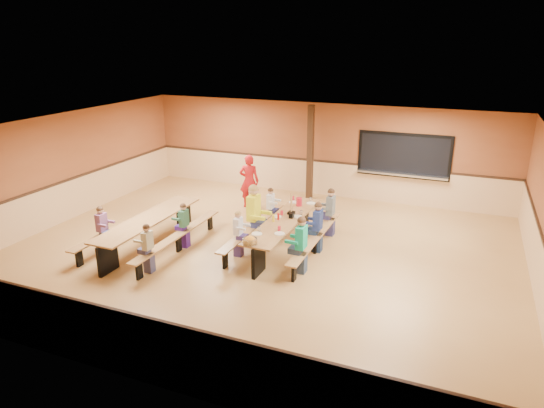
% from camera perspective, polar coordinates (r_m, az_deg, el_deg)
% --- Properties ---
extents(ground, '(12.00, 12.00, 0.00)m').
position_cam_1_polar(ground, '(11.85, -1.38, -5.63)').
color(ground, olive).
rests_on(ground, ground).
extents(room_envelope, '(12.04, 10.04, 3.02)m').
position_cam_1_polar(room_envelope, '(11.58, -1.41, -2.52)').
color(room_envelope, brown).
rests_on(room_envelope, ground).
extents(kitchen_pass_through, '(2.78, 0.28, 1.38)m').
position_cam_1_polar(kitchen_pass_through, '(15.31, 15.23, 5.30)').
color(kitchen_pass_through, black).
rests_on(kitchen_pass_through, ground).
extents(structural_post, '(0.18, 0.18, 3.00)m').
position_cam_1_polar(structural_post, '(15.36, 4.52, 5.99)').
color(structural_post, black).
rests_on(structural_post, ground).
extents(cafeteria_table_main, '(1.91, 3.70, 0.74)m').
position_cam_1_polar(cafeteria_table_main, '(11.89, 1.42, -2.80)').
color(cafeteria_table_main, '#9A6D3D').
rests_on(cafeteria_table_main, ground).
extents(cafeteria_table_second, '(1.91, 3.70, 0.74)m').
position_cam_1_polar(cafeteria_table_second, '(12.34, -14.24, -2.56)').
color(cafeteria_table_second, '#9A6D3D').
rests_on(cafeteria_table_second, ground).
extents(seated_child_white_left, '(0.33, 0.27, 1.12)m').
position_cam_1_polar(seated_child_white_left, '(11.45, -3.99, -3.53)').
color(seated_child_white_left, white).
rests_on(seated_child_white_left, ground).
extents(seated_adult_yellow, '(0.51, 0.41, 1.49)m').
position_cam_1_polar(seated_adult_yellow, '(12.13, -2.17, -1.24)').
color(seated_adult_yellow, yellow).
rests_on(seated_adult_yellow, ground).
extents(seated_child_grey_left, '(0.32, 0.26, 1.11)m').
position_cam_1_polar(seated_child_grey_left, '(13.14, -0.18, -0.49)').
color(seated_child_grey_left, white).
rests_on(seated_child_grey_left, ground).
extents(seated_child_teal_right, '(0.41, 0.33, 1.29)m').
position_cam_1_polar(seated_child_teal_right, '(10.62, 3.45, -4.88)').
color(seated_child_teal_right, '#139A72').
rests_on(seated_child_teal_right, ground).
extents(seated_child_navy_right, '(0.38, 0.31, 1.24)m').
position_cam_1_polar(seated_child_navy_right, '(11.69, 5.38, -2.77)').
color(seated_child_navy_right, navy).
rests_on(seated_child_navy_right, ground).
extents(seated_child_char_right, '(0.39, 0.32, 1.25)m').
position_cam_1_polar(seated_child_char_right, '(12.70, 6.88, -0.99)').
color(seated_child_char_right, '#545C60').
rests_on(seated_child_char_right, ground).
extents(seated_child_purple_sec, '(0.34, 0.28, 1.16)m').
position_cam_1_polar(seated_child_purple_sec, '(12.31, -19.33, -2.88)').
color(seated_child_purple_sec, '#824E7B').
rests_on(seated_child_purple_sec, ground).
extents(seated_child_green_sec, '(0.33, 0.27, 1.12)m').
position_cam_1_polar(seated_child_green_sec, '(12.10, -10.29, -2.53)').
color(seated_child_green_sec, '#2E6348').
rests_on(seated_child_green_sec, ground).
extents(seated_child_tan_sec, '(0.32, 0.27, 1.12)m').
position_cam_1_polar(seated_child_tan_sec, '(10.99, -14.38, -5.11)').
color(seated_child_tan_sec, '#AEAA89').
rests_on(seated_child_tan_sec, ground).
extents(standing_woman, '(0.68, 0.54, 1.64)m').
position_cam_1_polar(standing_woman, '(14.72, -2.71, 2.71)').
color(standing_woman, red).
rests_on(standing_woman, ground).
extents(punch_pitcher, '(0.16, 0.16, 0.22)m').
position_cam_1_polar(punch_pitcher, '(12.75, 3.21, 0.26)').
color(punch_pitcher, red).
rests_on(punch_pitcher, cafeteria_table_main).
extents(chip_bowl, '(0.32, 0.32, 0.15)m').
position_cam_1_polar(chip_bowl, '(10.43, -2.61, -4.31)').
color(chip_bowl, orange).
rests_on(chip_bowl, cafeteria_table_main).
extents(napkin_dispenser, '(0.10, 0.14, 0.13)m').
position_cam_1_polar(napkin_dispenser, '(11.90, 2.32, -1.34)').
color(napkin_dispenser, black).
rests_on(napkin_dispenser, cafeteria_table_main).
extents(condiment_mustard, '(0.06, 0.06, 0.17)m').
position_cam_1_polar(condiment_mustard, '(11.64, 0.17, -1.69)').
color(condiment_mustard, yellow).
rests_on(condiment_mustard, cafeteria_table_main).
extents(condiment_ketchup, '(0.06, 0.06, 0.17)m').
position_cam_1_polar(condiment_ketchup, '(11.76, 0.75, -1.47)').
color(condiment_ketchup, '#B2140F').
rests_on(condiment_ketchup, cafeteria_table_main).
extents(table_paddle, '(0.16, 0.16, 0.56)m').
position_cam_1_polar(table_paddle, '(12.14, 2.29, -0.57)').
color(table_paddle, black).
rests_on(table_paddle, cafeteria_table_main).
extents(place_settings, '(0.65, 3.30, 0.11)m').
position_cam_1_polar(place_settings, '(11.79, 1.43, -1.58)').
color(place_settings, beige).
rests_on(place_settings, cafeteria_table_main).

